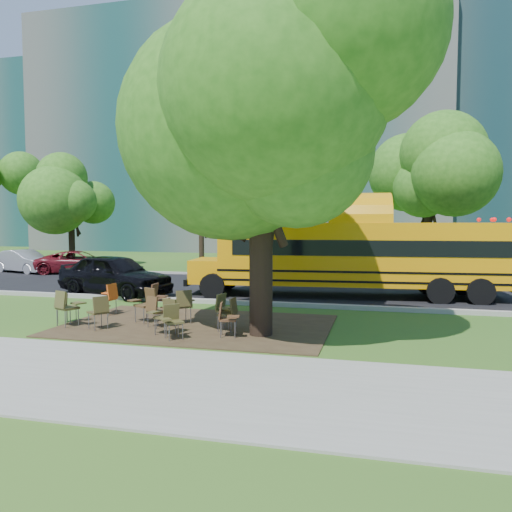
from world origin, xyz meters
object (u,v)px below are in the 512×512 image
(chair_8, at_px, (109,296))
(chair_11, at_px, (183,303))
(chair_0, at_px, (66,304))
(black_car, at_px, (115,275))
(chair_2, at_px, (100,309))
(chair_7, at_px, (226,316))
(chair_12, at_px, (224,307))
(chair_1, at_px, (66,305))
(bg_car_silver, at_px, (24,261))
(main_tree, at_px, (261,117))
(chair_6, at_px, (229,311))
(bg_car_red, at_px, (79,262))
(chair_5, at_px, (172,318))
(school_bus, at_px, (356,254))
(chair_3, at_px, (166,313))
(chair_10, at_px, (158,296))
(chair_9, at_px, (146,301))
(chair_4, at_px, (156,308))

(chair_8, bearing_deg, chair_11, -98.47)
(chair_0, height_order, black_car, black_car)
(chair_2, bearing_deg, chair_7, -57.77)
(chair_12, height_order, black_car, black_car)
(chair_1, distance_m, bg_car_silver, 15.59)
(main_tree, distance_m, black_car, 9.55)
(chair_6, distance_m, bg_car_red, 16.32)
(chair_2, distance_m, chair_5, 2.28)
(main_tree, distance_m, school_bus, 7.90)
(school_bus, relative_size, chair_0, 13.19)
(chair_1, height_order, chair_3, chair_1)
(chair_1, height_order, bg_car_silver, bg_car_silver)
(chair_10, distance_m, bg_car_silver, 15.40)
(chair_3, distance_m, chair_12, 1.58)
(chair_2, relative_size, chair_12, 0.99)
(chair_7, bearing_deg, main_tree, 106.99)
(chair_7, height_order, black_car, black_car)
(chair_9, height_order, bg_car_silver, bg_car_silver)
(bg_car_red, bearing_deg, chair_2, -162.91)
(chair_4, xyz_separation_m, chair_7, (2.06, -0.55, 0.00))
(chair_9, height_order, black_car, black_car)
(chair_4, distance_m, chair_5, 1.37)
(main_tree, bearing_deg, bg_car_red, 137.71)
(chair_0, relative_size, chair_10, 0.90)
(chair_4, height_order, chair_9, chair_9)
(school_bus, bearing_deg, chair_4, -130.33)
(chair_4, distance_m, chair_8, 2.51)
(chair_0, bearing_deg, chair_7, 4.73)
(chair_6, xyz_separation_m, bg_car_silver, (-14.86, 10.89, 0.08))
(chair_0, xyz_separation_m, chair_3, (3.22, -0.63, 0.02))
(chair_7, xyz_separation_m, bg_car_silver, (-14.99, 11.55, 0.08))
(chair_6, height_order, chair_12, chair_12)
(chair_2, bearing_deg, chair_4, -36.08)
(bg_car_red, bearing_deg, chair_4, -157.70)
(chair_1, distance_m, chair_7, 4.41)
(chair_6, bearing_deg, chair_1, 99.86)
(chair_1, xyz_separation_m, chair_3, (2.90, -0.18, -0.06))
(chair_8, distance_m, chair_12, 3.94)
(chair_9, bearing_deg, chair_10, -58.14)
(chair_12, distance_m, bg_car_red, 15.92)
(chair_12, bearing_deg, bg_car_red, -117.45)
(chair_0, relative_size, chair_6, 0.99)
(chair_9, relative_size, bg_car_red, 0.22)
(chair_0, bearing_deg, chair_5, -4.96)
(chair_8, distance_m, bg_car_red, 12.69)
(chair_12, distance_m, bg_car_silver, 18.04)
(chair_3, xyz_separation_m, chair_5, (0.34, -0.41, -0.03))
(school_bus, height_order, chair_10, school_bus)
(bg_car_silver, bearing_deg, chair_7, -112.76)
(school_bus, bearing_deg, chair_1, -139.84)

